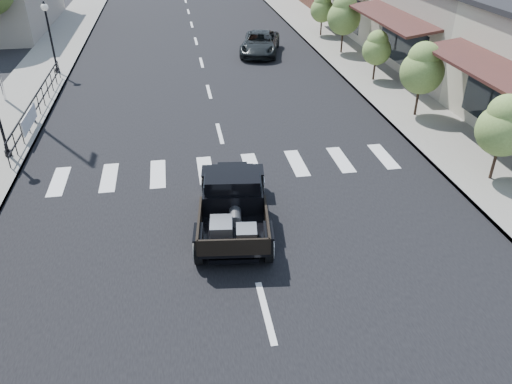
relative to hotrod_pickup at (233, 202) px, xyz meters
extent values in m
plane|color=black|center=(0.27, -0.56, -0.80)|extent=(120.00, 120.00, 0.00)
cube|color=black|center=(0.27, 14.44, -0.79)|extent=(14.00, 80.00, 0.02)
cube|color=gray|center=(-8.23, 14.44, -0.72)|extent=(3.00, 80.00, 0.15)
cube|color=gray|center=(8.77, 14.44, -0.72)|extent=(3.00, 80.00, 0.15)
cube|color=#AAA18F|center=(15.27, 12.44, 1.45)|extent=(10.00, 9.00, 4.50)
imported|color=black|center=(3.86, 17.74, -0.17)|extent=(3.18, 4.88, 1.25)
camera|label=1|loc=(-1.31, -11.66, 7.21)|focal=35.00mm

